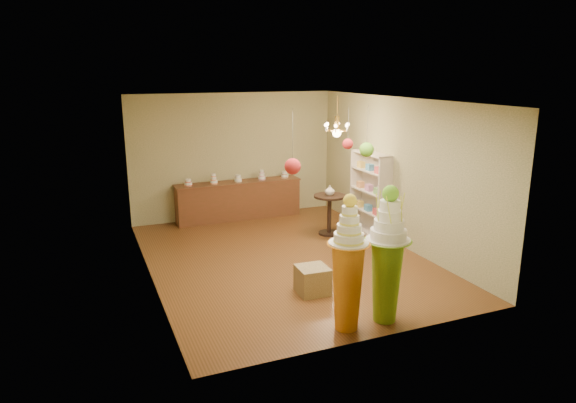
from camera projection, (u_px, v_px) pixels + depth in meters
name	position (u px, v px, depth m)	size (l,w,h in m)	color
floor	(285.00, 259.00, 9.85)	(6.50, 6.50, 0.00)	brown
ceiling	(285.00, 100.00, 9.10)	(6.50, 6.50, 0.00)	silver
wall_back	(234.00, 156.00, 12.38)	(5.00, 0.04, 3.00)	tan
wall_front	(380.00, 232.00, 6.57)	(5.00, 0.04, 3.00)	tan
wall_left	(146.00, 195.00, 8.55)	(0.04, 6.50, 3.00)	tan
wall_right	(399.00, 172.00, 10.40)	(0.04, 6.50, 3.00)	tan
pedestal_green	(387.00, 264.00, 7.23)	(0.81, 0.81, 2.00)	#7DB428
pedestal_orange	(348.00, 276.00, 7.02)	(0.66, 0.66, 1.94)	orange
burlap_riser	(313.00, 280.00, 8.30)	(0.48, 0.48, 0.44)	#927C50
sideboard	(239.00, 199.00, 12.39)	(3.04, 0.54, 1.16)	brown
shelving_unit	(370.00, 193.00, 11.20)	(0.33, 1.20, 1.80)	beige
round_table	(329.00, 209.00, 11.18)	(0.83, 0.83, 0.89)	black
vase	(330.00, 190.00, 11.08)	(0.21, 0.21, 0.22)	beige
pom_red_left	(293.00, 166.00, 7.44)	(0.24, 0.24, 0.96)	#464133
pom_green_mid	(367.00, 150.00, 8.13)	(0.23, 0.23, 0.83)	#464133
pom_red_right	(348.00, 144.00, 7.87)	(0.17, 0.17, 0.67)	#464133
chandelier	(337.00, 130.00, 10.59)	(0.61, 0.61, 0.85)	#E1AE4F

